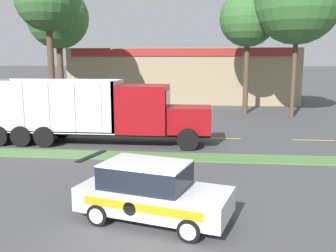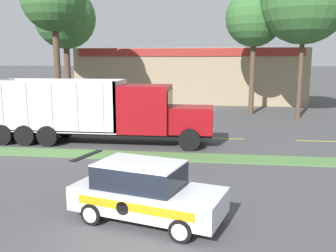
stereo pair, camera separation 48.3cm
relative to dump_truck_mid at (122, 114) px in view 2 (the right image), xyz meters
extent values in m
cube|color=#517F42|center=(3.12, -2.70, -1.65)|extent=(120.00, 1.53, 0.06)
cube|color=yellow|center=(-5.12, 2.06, -1.68)|extent=(2.40, 0.14, 0.01)
cube|color=yellow|center=(0.28, 2.06, -1.68)|extent=(2.40, 0.14, 0.01)
cube|color=yellow|center=(5.68, 2.06, -1.68)|extent=(2.40, 0.14, 0.01)
cube|color=yellow|center=(11.08, 2.06, -1.68)|extent=(2.40, 0.14, 0.01)
cube|color=red|center=(-7.55, 0.63, -0.31)|extent=(1.86, 1.91, 1.24)
cube|color=#B7B7BC|center=(-6.59, 0.63, -0.31)|extent=(0.06, 1.63, 1.05)
cylinder|color=black|center=(-7.55, 1.78, -1.11)|extent=(1.14, 0.30, 1.14)
cube|color=black|center=(-1.04, 0.00, -1.03)|extent=(12.13, 1.40, 0.18)
cube|color=maroon|center=(3.84, 0.00, -0.24)|extent=(2.37, 2.08, 1.40)
cube|color=#B7B7BC|center=(5.06, 0.00, -0.24)|extent=(0.06, 1.78, 1.19)
cube|color=maroon|center=(1.32, 0.00, 0.33)|extent=(2.68, 2.54, 2.55)
cube|color=black|center=(2.68, 0.00, 0.78)|extent=(0.04, 2.16, 1.15)
cylinder|color=silver|center=(-0.12, -0.82, 1.12)|extent=(0.14, 0.14, 1.56)
cube|color=silver|center=(-3.56, 0.00, -0.88)|extent=(7.09, 2.54, 0.12)
cube|color=silver|center=(-0.10, 0.00, 0.50)|extent=(0.16, 2.54, 2.75)
cube|color=silver|center=(-7.03, 0.00, 0.50)|extent=(0.16, 2.54, 2.75)
cube|color=silver|center=(-3.56, -1.19, 0.50)|extent=(7.09, 0.16, 2.75)
cube|color=silver|center=(-3.56, 1.19, 0.50)|extent=(7.09, 0.16, 2.75)
cube|color=#BCBCC1|center=(-6.40, -1.29, 0.50)|extent=(0.10, 0.04, 2.61)
cube|color=#BCBCC1|center=(-4.98, -1.29, 0.50)|extent=(0.10, 0.04, 2.61)
cube|color=#BCBCC1|center=(-3.56, -1.29, 0.50)|extent=(0.10, 0.04, 2.61)
cube|color=#BCBCC1|center=(-2.15, -1.29, 0.50)|extent=(0.10, 0.04, 2.61)
cube|color=#BCBCC1|center=(-0.73, -1.29, 0.50)|extent=(0.10, 0.04, 2.61)
cylinder|color=black|center=(3.84, -1.25, -1.12)|extent=(1.13, 0.30, 1.13)
cylinder|color=black|center=(3.84, 1.25, -1.12)|extent=(1.13, 0.30, 1.13)
cylinder|color=black|center=(-6.51, -1.25, -1.12)|extent=(1.13, 0.30, 1.13)
cylinder|color=black|center=(-6.51, 1.25, -1.12)|extent=(1.13, 0.30, 1.13)
cylinder|color=black|center=(-5.19, -1.25, -1.12)|extent=(1.13, 0.30, 1.13)
cylinder|color=black|center=(-5.19, 1.25, -1.12)|extent=(1.13, 0.30, 1.13)
cylinder|color=black|center=(-3.88, -1.25, -1.12)|extent=(1.13, 0.30, 1.13)
cylinder|color=black|center=(-3.88, 1.25, -1.12)|extent=(1.13, 0.30, 1.13)
cube|color=silver|center=(3.30, -9.96, -1.02)|extent=(4.71, 2.95, 0.70)
cube|color=black|center=(3.05, -9.89, -0.34)|extent=(2.76, 2.21, 0.66)
cube|color=silver|center=(3.05, -9.89, 0.02)|extent=(2.76, 2.21, 0.04)
cube|color=black|center=(1.29, -9.40, 0.06)|extent=(0.59, 1.48, 0.03)
cube|color=orange|center=(3.05, -10.86, -0.95)|extent=(3.38, 0.94, 0.25)
cylinder|color=black|center=(2.74, -10.78, -1.02)|extent=(0.37, 0.11, 0.39)
cylinder|color=black|center=(4.38, -11.18, -1.37)|extent=(0.66, 0.36, 0.63)
cylinder|color=silver|center=(4.35, -11.28, -1.37)|extent=(0.43, 0.13, 0.44)
cylinder|color=black|center=(4.85, -9.46, -1.37)|extent=(0.66, 0.36, 0.63)
cylinder|color=silver|center=(4.88, -9.36, -1.37)|extent=(0.43, 0.13, 0.44)
cylinder|color=black|center=(1.76, -10.45, -1.37)|extent=(0.66, 0.36, 0.63)
cylinder|color=silver|center=(1.73, -10.56, -1.37)|extent=(0.43, 0.13, 0.44)
cylinder|color=black|center=(2.23, -8.74, -1.37)|extent=(0.66, 0.36, 0.63)
cylinder|color=silver|center=(2.26, -8.64, -1.37)|extent=(0.43, 0.13, 0.44)
cube|color=#9E896B|center=(2.12, 24.67, 1.26)|extent=(24.40, 12.00, 5.89)
cube|color=maroon|center=(2.12, 18.62, 3.76)|extent=(23.18, 0.10, 0.80)
cylinder|color=brown|center=(8.16, 12.99, 1.73)|extent=(0.45, 0.45, 6.82)
sphere|color=#386B33|center=(8.16, 12.99, 6.46)|extent=(4.81, 4.81, 4.81)
cylinder|color=brown|center=(-9.35, 15.16, 1.82)|extent=(0.58, 0.58, 7.00)
sphere|color=#386B33|center=(-9.35, 15.16, 6.91)|extent=(5.79, 5.79, 5.79)
cylinder|color=brown|center=(11.73, 10.98, 2.01)|extent=(0.37, 0.37, 7.38)
cylinder|color=brown|center=(-7.40, 8.41, 2.28)|extent=(0.51, 0.51, 7.92)
camera|label=1|loc=(4.75, -20.18, 2.94)|focal=40.00mm
camera|label=2|loc=(5.23, -20.13, 2.94)|focal=40.00mm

